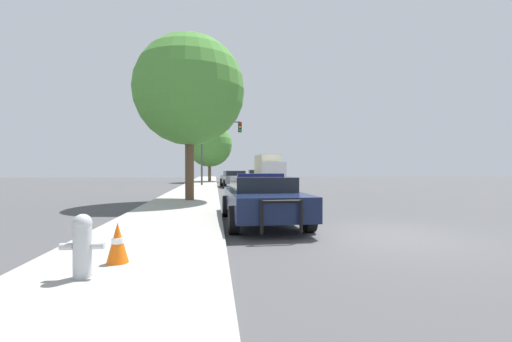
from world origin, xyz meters
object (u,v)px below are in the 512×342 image
traffic_cone (118,242)px  police_car (262,198)px  tree_sidewalk_far (210,144)px  box_truck (268,167)px  fire_hydrant (82,244)px  car_background_midblock (234,178)px  car_background_distant (255,175)px  tree_sidewalk_near (189,90)px  traffic_light (217,139)px

traffic_cone → police_car: bearing=57.1°
traffic_cone → tree_sidewalk_far: bearing=88.5°
box_truck → fire_hydrant: bearing=75.3°
tree_sidewalk_far → box_truck: bearing=8.0°
car_background_midblock → car_background_distant: bearing=73.3°
police_car → tree_sidewalk_far: tree_sidewalk_far is taller
car_background_midblock → fire_hydrant: bearing=-102.0°
police_car → tree_sidewalk_near: bearing=-69.4°
traffic_light → traffic_cone: 25.01m
police_car → traffic_light: (-1.12, 20.41, 3.37)m
police_car → car_background_distant: (4.00, 35.84, 0.03)m
fire_hydrant → traffic_cone: bearing=68.4°
car_background_distant → car_background_midblock: car_background_distant is taller
traffic_cone → box_truck: bearing=77.4°
tree_sidewalk_far → tree_sidewalk_near: bearing=-91.4°
traffic_light → car_background_midblock: size_ratio=1.25×
tree_sidewalk_far → traffic_cone: tree_sidewalk_far is taller
tree_sidewalk_far → tree_sidewalk_near: (-0.55, -23.19, 0.79)m
box_truck → tree_sidewalk_far: (-6.87, -0.97, 2.57)m
police_car → tree_sidewalk_near: 7.86m
police_car → car_background_midblock: bearing=-92.1°
fire_hydrant → traffic_light: size_ratio=0.14×
car_background_distant → box_truck: 5.77m
police_car → tree_sidewalk_far: bearing=-87.6°
tree_sidewalk_far → fire_hydrant: bearing=-91.9°
police_car → box_truck: bearing=-100.7°
traffic_light → tree_sidewalk_near: 14.43m
police_car → traffic_light: bearing=-88.2°
car_background_distant → box_truck: size_ratio=0.54×
car_background_distant → traffic_cone: bearing=-97.9°
car_background_midblock → tree_sidewalk_near: tree_sidewalk_near is taller
car_background_distant → traffic_cone: car_background_distant is taller
traffic_light → tree_sidewalk_near: tree_sidewalk_near is taller
car_background_midblock → traffic_cone: 23.39m
fire_hydrant → box_truck: box_truck is taller
tree_sidewalk_near → traffic_light: bearing=84.7°
fire_hydrant → car_background_midblock: 24.07m
car_background_distant → tree_sidewalk_near: (-6.45, -29.76, 4.31)m
tree_sidewalk_near → police_car: bearing=-68.1°
fire_hydrant → traffic_light: (1.90, 25.34, 3.52)m
box_truck → tree_sidewalk_near: 25.50m
fire_hydrant → car_background_distant: size_ratio=0.19×
fire_hydrant → traffic_cone: fire_hydrant is taller
box_truck → tree_sidewalk_far: bearing=6.1°
car_background_distant → tree_sidewalk_far: bearing=-130.2°
traffic_light → tree_sidewalk_far: 8.89m
police_car → tree_sidewalk_near: tree_sidewalk_near is taller
traffic_light → box_truck: size_ratio=0.72×
box_truck → traffic_cone: 35.39m
traffic_light → car_background_distant: (5.11, 15.43, -3.34)m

